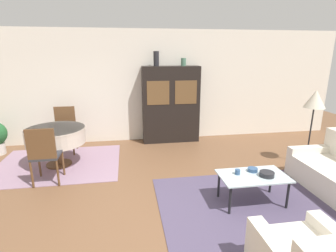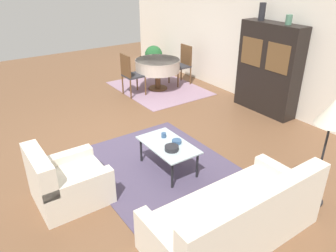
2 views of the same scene
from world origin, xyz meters
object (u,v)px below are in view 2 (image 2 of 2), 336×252
coffee_table (168,147)px  dining_chair_near (130,73)px  potted_plant (154,57)px  vase_tall (262,12)px  dining_chair_far (183,62)px  couch (236,218)px  bowl (172,148)px  dining_table (158,66)px  bowl_small (177,142)px  floor_lamp (332,116)px  cup (164,135)px  vase_short (289,20)px  armchair (66,182)px  display_cabinet (268,69)px

coffee_table → dining_chair_near: 3.33m
coffee_table → potted_plant: (-4.63, 2.70, 0.01)m
vase_tall → dining_chair_far: bearing=-170.1°
couch → dining_chair_near: bearing=75.1°
couch → dining_chair_far: bearing=59.3°
coffee_table → bowl: 0.20m
couch → bowl: (-1.43, 0.12, 0.19)m
dining_table → vase_tall: 2.78m
dining_chair_far → bowl_small: size_ratio=6.89×
coffee_table → bowl_small: bowl_small is taller
potted_plant → bowl_small: bearing=-28.8°
floor_lamp → bowl: bearing=-142.1°
dining_chair_far → cup: size_ratio=13.15×
coffee_table → bowl: bowl is taller
dining_table → floor_lamp: floor_lamp is taller
potted_plant → cup: bearing=-30.8°
dining_chair_near → potted_plant: dining_chair_near is taller
vase_short → floor_lamp: bearing=-41.0°
armchair → dining_table: bearing=131.3°
coffee_table → vase_tall: bearing=109.1°
floor_lamp → vase_short: (-2.14, 1.86, 0.68)m
vase_short → potted_plant: bearing=-175.7°
coffee_table → dining_chair_far: bearing=139.9°
dining_chair_near → vase_short: size_ratio=5.48×
display_cabinet → bowl_small: 3.02m
couch → bowl_small: couch is taller
vase_tall → vase_short: 0.65m
armchair → display_cabinet: bearing=96.8°
bowl → display_cabinet: bearing=106.0°
couch → vase_tall: bearing=39.8°
display_cabinet → vase_tall: 1.15m
dining_chair_far → bowl: 4.28m
dining_table → vase_short: (2.75, 1.14, 1.33)m
couch → dining_chair_far: (-4.75, 2.82, 0.28)m
vase_tall → vase_short: size_ratio=1.86×
dining_table → floor_lamp: size_ratio=0.74×
vase_short → bowl: bearing=-79.4°
dining_table → bowl: size_ratio=5.36×
dining_chair_far → potted_plant: bearing=-1.9°
armchair → bowl: size_ratio=4.38×
armchair → potted_plant: bearing=136.6°
display_cabinet → dining_table: 2.72m
coffee_table → vase_short: (-0.40, 3.02, 1.54)m
dining_table → dining_chair_far: 0.78m
floor_lamp → bowl: 2.13m
coffee_table → bowl: size_ratio=4.73×
cup → display_cabinet: bearing=99.4°
display_cabinet → vase_short: 1.06m
display_cabinet → bowl: (0.88, -3.07, -0.45)m
cup → vase_short: vase_short is taller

